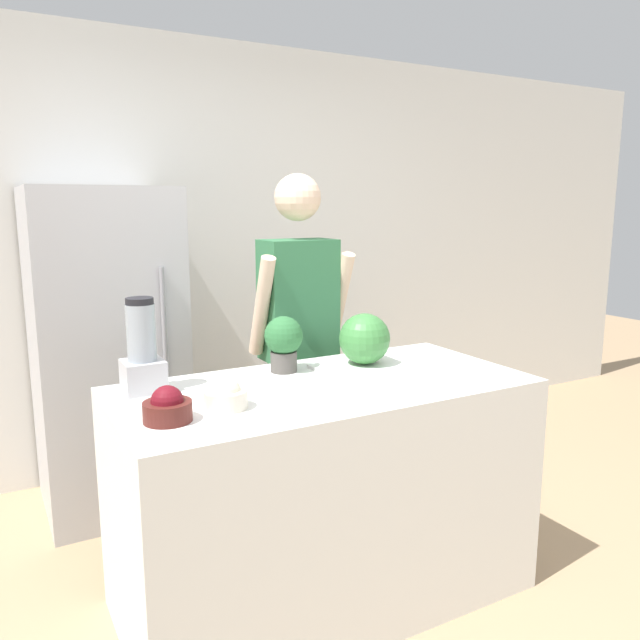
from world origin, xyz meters
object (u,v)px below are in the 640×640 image
Objects in this scene: refrigerator at (106,351)px; watermelon at (365,339)px; bowl_cream at (226,395)px; bowl_cherries at (167,407)px; potted_plant at (284,341)px; blender at (142,353)px; person at (299,343)px.

refrigerator is 1.47m from watermelon.
bowl_cream is at bearing -83.83° from refrigerator.
watermelon reaches higher than bowl_cherries.
bowl_cherries is at bearing -148.10° from potted_plant.
blender reaches higher than bowl_cream.
potted_plant is at bearing 163.37° from watermelon.
bowl_cherries is at bearing -170.64° from bowl_cream.
blender is 1.51× the size of potted_plant.
blender is (-0.20, 0.34, 0.10)m from bowl_cream.
bowl_cream is (0.21, 0.04, -0.00)m from bowl_cherries.
blender is at bearing 173.77° from watermelon.
bowl_cream is (-0.68, -0.78, 0.04)m from person.
watermelon is 0.77m from bowl_cream.
bowl_cream is (-0.73, -0.24, -0.08)m from watermelon.
person is 11.46× the size of bowl_cream.
watermelon is at bearing -16.63° from potted_plant.
blender reaches higher than watermelon.
person reaches higher than watermelon.
bowl_cherries is 1.04× the size of bowl_cream.
person is 0.54m from potted_plant.
person is 7.45× the size of potted_plant.
bowl_cream is (0.15, -1.40, 0.11)m from refrigerator.
watermelon is (0.88, -1.16, 0.19)m from refrigerator.
potted_plant is (0.39, 0.34, 0.09)m from bowl_cream.
person reaches higher than blender.
blender is at bearing 88.19° from bowl_cherries.
potted_plant reaches higher than bowl_cherries.
bowl_cream is 0.43× the size of blender.
person is 0.55m from watermelon.
blender is (-0.05, -1.06, 0.22)m from refrigerator.
bowl_cream is at bearing 9.36° from bowl_cherries.
watermelon is 0.62× the size of blender.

